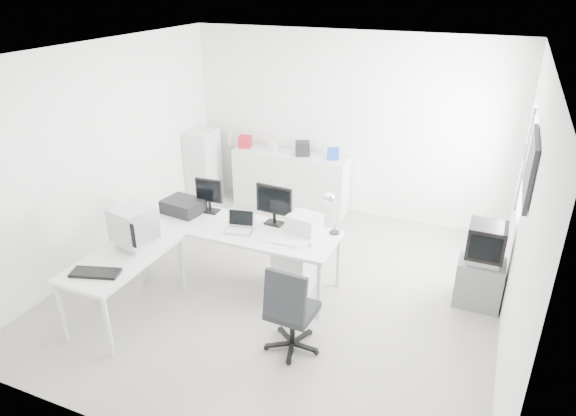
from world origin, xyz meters
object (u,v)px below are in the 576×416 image
at_px(main_desk, 241,254).
at_px(laser_printer, 304,223).
at_px(office_chair, 292,306).
at_px(crt_tv, 486,244).
at_px(lcd_monitor_small, 209,195).
at_px(filing_cabinet, 203,166).
at_px(tv_cabinet, 479,282).
at_px(inkjet_printer, 183,206).
at_px(sideboard, 291,181).
at_px(laptop, 239,223).
at_px(side_desk, 126,285).
at_px(crt_monitor, 134,226).
at_px(lcd_monitor_large, 274,206).
at_px(drawer_pedestal, 295,269).

relative_size(main_desk, laser_printer, 6.67).
relative_size(office_chair, crt_tv, 2.02).
xyz_separation_m(lcd_monitor_small, filing_cabinet, (-1.20, 1.76, -0.37)).
height_order(office_chair, tv_cabinet, office_chair).
relative_size(inkjet_printer, filing_cabinet, 0.40).
height_order(sideboard, filing_cabinet, filing_cabinet).
bearing_deg(lcd_monitor_small, laptop, -34.14).
distance_m(tv_cabinet, crt_tv, 0.50).
bearing_deg(main_desk, office_chair, -40.50).
distance_m(side_desk, laptop, 1.43).
xyz_separation_m(crt_monitor, tv_cabinet, (3.60, 1.50, -0.71)).
xyz_separation_m(main_desk, inkjet_printer, (-0.85, 0.10, 0.46)).
distance_m(crt_monitor, sideboard, 3.22).
xyz_separation_m(tv_cabinet, sideboard, (-3.04, 1.63, 0.19)).
relative_size(laser_printer, crt_tv, 0.72).
xyz_separation_m(side_desk, office_chair, (1.92, 0.18, 0.13)).
relative_size(lcd_monitor_small, office_chair, 0.44).
height_order(lcd_monitor_small, crt_tv, lcd_monitor_small).
distance_m(laptop, crt_monitor, 1.18).
relative_size(side_desk, filing_cabinet, 1.15).
bearing_deg(office_chair, tv_cabinet, 46.15).
bearing_deg(side_desk, laptop, 48.01).
bearing_deg(crt_tv, lcd_monitor_large, -170.56).
xyz_separation_m(main_desk, filing_cabinet, (-1.75, 2.01, 0.23)).
bearing_deg(lcd_monitor_small, crt_monitor, -109.14).
distance_m(drawer_pedestal, lcd_monitor_large, 0.80).
height_order(laptop, office_chair, office_chair).
height_order(lcd_monitor_small, filing_cabinet, filing_cabinet).
distance_m(main_desk, crt_monitor, 1.35).
distance_m(office_chair, crt_tv, 2.32).
bearing_deg(tv_cabinet, main_desk, -166.72).
distance_m(lcd_monitor_large, crt_tv, 2.45).
bearing_deg(sideboard, lcd_monitor_large, -72.60).
bearing_deg(tv_cabinet, laptop, -164.50).
bearing_deg(main_desk, drawer_pedestal, 4.09).
bearing_deg(inkjet_printer, lcd_monitor_large, 14.51).
relative_size(lcd_monitor_small, sideboard, 0.24).
relative_size(office_chair, sideboard, 0.54).
bearing_deg(crt_monitor, tv_cabinet, 35.02).
bearing_deg(office_chair, laser_printer, 109.05).
bearing_deg(laser_printer, sideboard, 124.61).
height_order(lcd_monitor_large, laser_printer, lcd_monitor_large).
bearing_deg(drawer_pedestal, office_chair, -68.92).
xyz_separation_m(side_desk, lcd_monitor_large, (1.20, 1.35, 0.62)).
height_order(main_desk, drawer_pedestal, main_desk).
relative_size(side_desk, laptop, 3.84).
xyz_separation_m(crt_monitor, sideboard, (0.56, 3.13, -0.53)).
bearing_deg(filing_cabinet, crt_tv, -16.78).
relative_size(laptop, sideboard, 0.20).
relative_size(crt_monitor, sideboard, 0.26).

